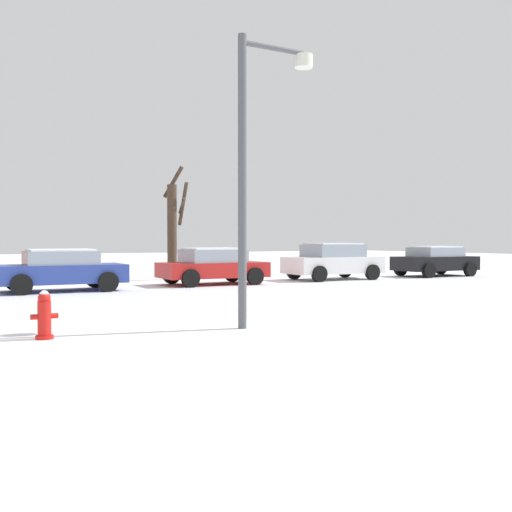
{
  "coord_description": "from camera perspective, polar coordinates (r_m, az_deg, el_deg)",
  "views": [
    {
      "loc": [
        0.4,
        -11.87,
        1.66
      ],
      "look_at": [
        9.7,
        4.75,
        1.13
      ],
      "focal_mm": 41.73,
      "sensor_mm": 36.0,
      "label": 1
    }
  ],
  "objects": [
    {
      "name": "fire_hydrant",
      "position": [
        10.57,
        -19.63,
        -5.31
      ],
      "size": [
        0.44,
        0.3,
        0.81
      ],
      "color": "red",
      "rests_on": "ground"
    },
    {
      "name": "parked_car_blue",
      "position": [
        20.08,
        -18.21,
        -1.23
      ],
      "size": [
        4.01,
        2.17,
        1.36
      ],
      "color": "#283D93",
      "rests_on": "ground"
    },
    {
      "name": "parked_car_white",
      "position": [
        24.86,
        7.38,
        -0.49
      ],
      "size": [
        4.07,
        2.19,
        1.52
      ],
      "color": "white",
      "rests_on": "ground"
    },
    {
      "name": "tree_far_left",
      "position": [
        24.9,
        -7.97,
        2.76
      ],
      "size": [
        0.85,
        1.2,
        4.76
      ],
      "color": "#423326",
      "rests_on": "ground"
    },
    {
      "name": "parked_car_black",
      "position": [
        28.23,
        16.8,
        -0.43
      ],
      "size": [
        3.88,
        2.08,
        1.36
      ],
      "color": "black",
      "rests_on": "ground"
    },
    {
      "name": "parked_car_red",
      "position": [
        22.04,
        -4.17,
        -0.93
      ],
      "size": [
        3.92,
        2.23,
        1.35
      ],
      "color": "red",
      "rests_on": "ground"
    },
    {
      "name": "street_lamp",
      "position": [
        11.32,
        -0.02,
        10.1
      ],
      "size": [
        1.62,
        0.36,
        5.45
      ],
      "color": "#4C4F54",
      "rests_on": "ground"
    }
  ]
}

